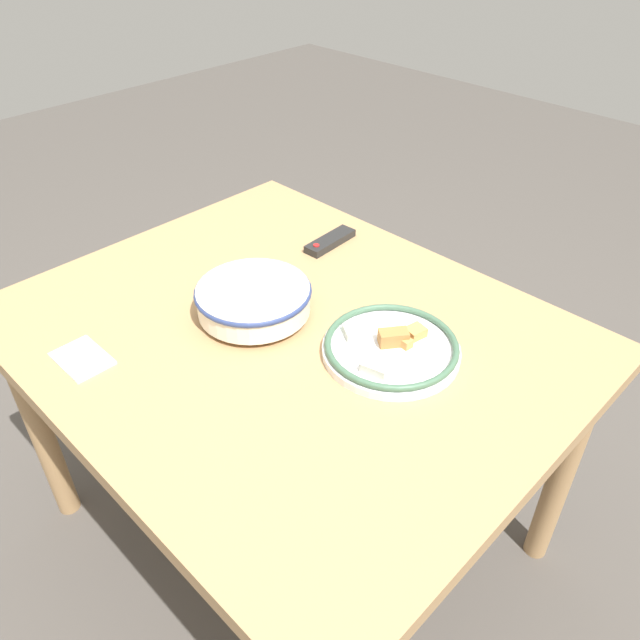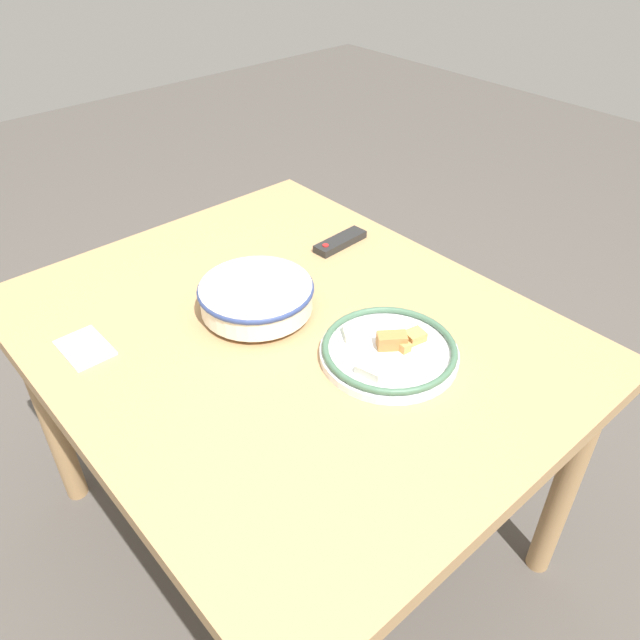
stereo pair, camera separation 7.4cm
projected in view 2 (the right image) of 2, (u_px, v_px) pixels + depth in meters
The scene contains 6 objects.
ground_plane at pixel (296, 526), 1.80m from camera, with size 8.00×8.00×0.00m, color #4C4742.
dining_table at pixel (289, 356), 1.42m from camera, with size 1.20×0.98×0.72m.
noodle_bowl at pixel (256, 296), 1.39m from camera, with size 0.26×0.26×0.07m.
food_plate at pixel (389, 351), 1.28m from camera, with size 0.29×0.29×0.05m.
tv_remote at pixel (340, 242), 1.65m from camera, with size 0.06×0.16×0.02m.
folded_napkin at pixel (85, 348), 1.30m from camera, with size 0.12×0.09×0.01m.
Camera 2 is at (0.86, -0.66, 1.56)m, focal length 35.00 mm.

